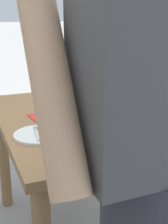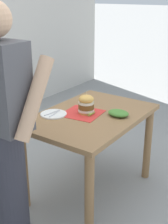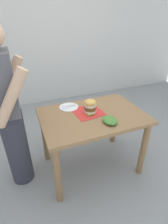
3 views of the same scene
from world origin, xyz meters
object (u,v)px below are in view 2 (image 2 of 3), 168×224
pickle_spear (91,114)px  side_plate_with_forks (54,114)px  sandwich (86,104)px  diner_across_table (5,130)px  side_salad (118,113)px  patio_table (91,128)px

pickle_spear → side_plate_with_forks: pickle_spear is taller
sandwich → diner_across_table: 0.82m
sandwich → side_salad: size_ratio=1.09×
patio_table → pickle_spear: size_ratio=13.40×
pickle_spear → side_plate_with_forks: (0.27, 0.17, -0.01)m
sandwich → pickle_spear: bearing=169.4°
pickle_spear → diner_across_table: (0.14, 0.80, 0.11)m
patio_table → sandwich: size_ratio=5.71×
side_plate_with_forks → side_salad: 0.54m
side_plate_with_forks → patio_table: bearing=-141.7°
sandwich → side_plate_with_forks: bearing=41.1°
side_salad → diner_across_table: bearing=70.1°
sandwich → diner_across_table: size_ratio=0.12×
patio_table → diner_across_table: bearing=81.6°
patio_table → side_plate_with_forks: bearing=38.3°
sandwich → patio_table: bearing=-161.9°
sandwich → side_salad: sandwich is taller
sandwich → side_salad: (-0.25, -0.11, -0.06)m
patio_table → pickle_spear: bearing=130.8°
sandwich → side_plate_with_forks: 0.29m
pickle_spear → sandwich: bearing=-10.6°
patio_table → pickle_spear: 0.15m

